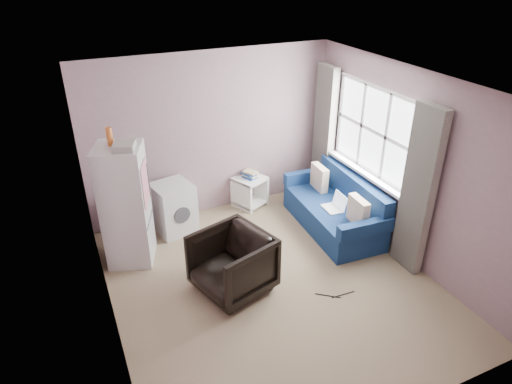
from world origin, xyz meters
TOP-DOWN VIEW (x-y plane):
  - room at (0.02, 0.01)m, footprint 3.84×4.24m
  - armchair at (-0.49, 0.11)m, footprint 0.97×1.01m
  - fridge at (-1.48, 1.26)m, footprint 0.72×0.72m
  - washing_machine at (-0.77, 1.72)m, footprint 0.63×0.63m
  - side_table at (0.55, 1.95)m, footprint 0.58×0.58m
  - sofa at (1.45, 0.80)m, footprint 0.92×1.84m
  - window_dressing at (1.78, 0.70)m, footprint 0.17×2.62m
  - floor_cables at (0.60, -0.52)m, footprint 0.47×0.20m

SIDE VIEW (x-z plane):
  - floor_cables at x=0.60m, z-range 0.00..0.01m
  - side_table at x=0.55m, z-range -0.02..0.59m
  - sofa at x=1.45m, z-range -0.11..0.70m
  - washing_machine at x=-0.77m, z-range 0.02..0.77m
  - armchair at x=-0.49m, z-range 0.00..0.84m
  - fridge at x=-1.48m, z-range -0.10..1.76m
  - window_dressing at x=1.78m, z-range 0.02..2.20m
  - room at x=0.02m, z-range -0.02..2.52m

